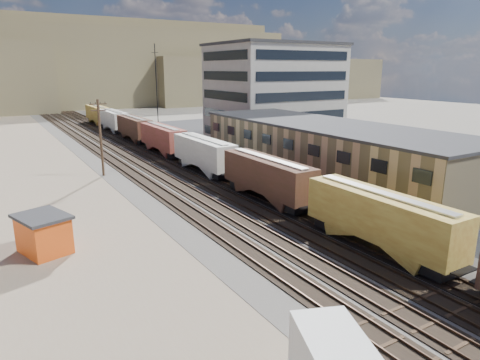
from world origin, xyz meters
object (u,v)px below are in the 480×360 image
parked_car_white (458,202)px  utility_pole_north (101,136)px  parked_car_blue (327,148)px  freight_train (181,144)px  maintenance_shed (44,233)px

parked_car_white → utility_pole_north: bearing=151.5°
parked_car_white → parked_car_blue: bearing=94.2°
parked_car_white → freight_train: bearing=134.6°
utility_pole_north → parked_car_blue: (36.43, -2.94, -4.48)m
freight_train → parked_car_white: freight_train is taller
maintenance_shed → parked_car_white: (37.28, -9.94, -0.85)m
freight_train → utility_pole_north: utility_pole_north is taller
utility_pole_north → parked_car_blue: utility_pole_north is taller
parked_car_blue → freight_train: bearing=147.4°
parked_car_white → parked_car_blue: 30.83m
parked_car_blue → utility_pole_north: bearing=155.6°
parked_car_white → parked_car_blue: parked_car_blue is taller
parked_car_white → parked_car_blue: (9.08, 29.46, 0.11)m
utility_pole_north → maintenance_shed: size_ratio=2.02×
utility_pole_north → parked_car_blue: 36.82m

